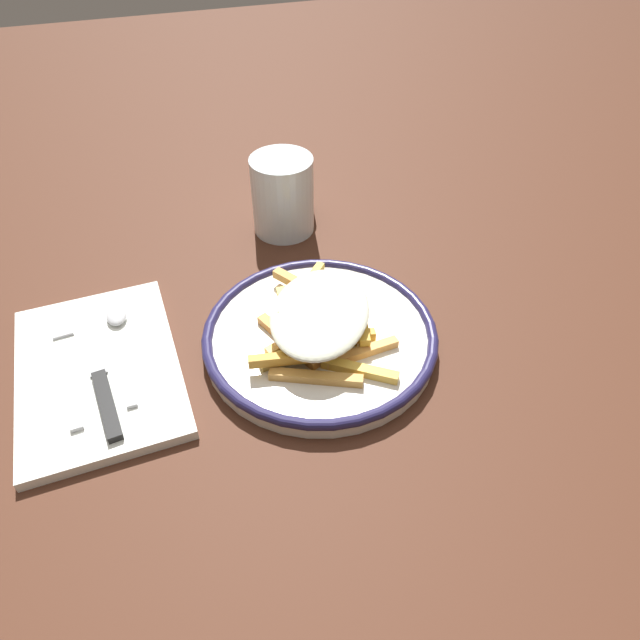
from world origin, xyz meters
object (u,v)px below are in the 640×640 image
at_px(plate, 320,336).
at_px(napkin, 99,370).
at_px(knife, 100,377).
at_px(salt_shaker, 303,184).
at_px(spoon, 120,336).
at_px(water_glass, 283,195).
at_px(fork, 67,363).
at_px(fries_heap, 322,319).

relative_size(plate, napkin, 1.09).
height_order(knife, salt_shaker, salt_shaker).
bearing_deg(salt_shaker, plate, -102.03).
xyz_separation_m(plate, spoon, (-0.21, 0.06, 0.00)).
xyz_separation_m(plate, salt_shaker, (0.06, 0.27, 0.03)).
bearing_deg(salt_shaker, spoon, -141.94).
bearing_deg(plate, water_glass, 85.43).
xyz_separation_m(fork, salt_shaker, (0.32, 0.23, 0.03)).
distance_m(knife, water_glass, 0.34).
distance_m(spoon, water_glass, 0.29).
relative_size(plate, spoon, 1.70).
relative_size(water_glass, salt_shaker, 1.30).
bearing_deg(fork, napkin, -22.44).
relative_size(fork, salt_shaker, 2.16).
bearing_deg(fries_heap, spoon, 163.12).
bearing_deg(plate, knife, 178.16).
height_order(fork, salt_shaker, salt_shaker).
xyz_separation_m(plate, fries_heap, (0.00, -0.00, 0.03)).
xyz_separation_m(knife, salt_shaker, (0.29, 0.26, 0.03)).
xyz_separation_m(fork, spoon, (0.06, 0.02, 0.00)).
xyz_separation_m(napkin, fork, (-0.03, 0.01, 0.01)).
xyz_separation_m(fries_heap, spoon, (-0.21, 0.06, -0.03)).
bearing_deg(fork, water_glass, 34.21).
relative_size(napkin, knife, 1.14).
relative_size(napkin, salt_shaker, 2.92).
bearing_deg(water_glass, fork, -145.79).
bearing_deg(water_glass, fries_heap, -94.28).
bearing_deg(water_glass, salt_shaker, 45.27).
xyz_separation_m(fries_heap, fork, (-0.27, 0.04, -0.03)).
xyz_separation_m(fork, knife, (0.03, -0.03, 0.00)).
bearing_deg(knife, water_glass, 41.61).
bearing_deg(fork, salt_shaker, 35.75).
height_order(plate, water_glass, water_glass).
distance_m(plate, knife, 0.23).
height_order(napkin, water_glass, water_glass).
xyz_separation_m(fries_heap, salt_shaker, (0.06, 0.28, -0.00)).
xyz_separation_m(fork, water_glass, (0.29, 0.19, 0.04)).
distance_m(water_glass, salt_shaker, 0.06).
height_order(plate, spoon, plate).
bearing_deg(salt_shaker, knife, -137.87).
xyz_separation_m(plate, knife, (-0.23, 0.01, 0.00)).
xyz_separation_m(fries_heap, knife, (-0.24, 0.01, -0.03)).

